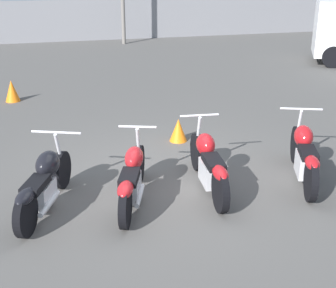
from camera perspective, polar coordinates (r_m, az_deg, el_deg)
name	(u,v)px	position (r m, az deg, el deg)	size (l,w,h in m)	color
ground_plane	(166,180)	(7.38, -0.19, -4.46)	(60.00, 60.00, 0.00)	#514F4C
fence_back	(77,21)	(21.39, -11.02, 14.54)	(40.00, 0.04, 1.74)	gray
motorcycle_slot_0	(44,183)	(6.57, -14.86, -4.59)	(0.98, 1.83, 0.94)	black
motorcycle_slot_1	(132,177)	(6.57, -4.35, -4.08)	(0.86, 1.90, 0.94)	black
motorcycle_slot_2	(209,164)	(6.96, 4.99, -2.44)	(0.62, 2.04, 0.98)	black
motorcycle_slot_3	(304,155)	(7.52, 16.28, -1.26)	(0.96, 1.93, 0.99)	black
traffic_cone_near	(178,130)	(8.93, 1.27, 1.71)	(0.34, 0.34, 0.44)	orange
traffic_cone_far	(12,91)	(12.19, -18.49, 6.17)	(0.35, 0.35, 0.53)	orange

